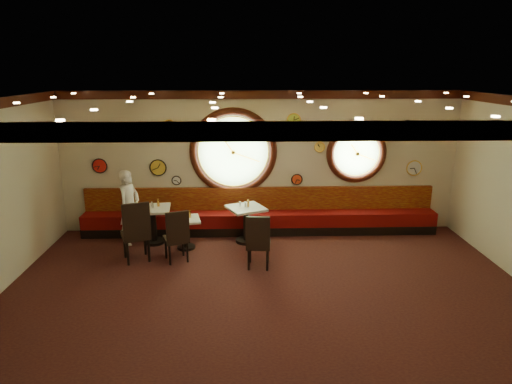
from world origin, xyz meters
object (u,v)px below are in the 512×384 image
chair_b (177,233)px  chair_c (258,238)px  condiment_a_bottle (158,203)px  condiment_b_bottle (190,214)px  condiment_c_pepper (245,204)px  condiment_a_salt (152,204)px  condiment_b_pepper (188,217)px  condiment_c_salt (240,204)px  table_a (153,221)px  condiment_a_pepper (153,205)px  chair_a (136,228)px  table_b (185,230)px  table_c (246,220)px  condiment_b_salt (181,216)px  condiment_c_bottle (248,203)px  waiter (130,207)px

chair_b → chair_c: size_ratio=1.00×
condiment_a_bottle → condiment_b_bottle: (0.71, -0.36, -0.15)m
condiment_c_pepper → condiment_a_bottle: 1.87m
condiment_a_salt → condiment_b_pepper: bearing=-30.9°
condiment_c_salt → condiment_b_pepper: size_ratio=1.00×
condiment_a_bottle → table_a: bearing=-137.6°
condiment_a_pepper → condiment_b_bottle: (0.80, -0.24, -0.12)m
chair_a → condiment_c_pepper: 2.35m
table_b → table_c: table_c is taller
condiment_a_pepper → table_a: bearing=125.8°
condiment_b_salt → condiment_b_pepper: bearing=-20.7°
condiment_c_bottle → chair_c: bearing=-83.4°
condiment_b_pepper → condiment_b_bottle: bearing=72.6°
chair_c → table_b: bearing=149.9°
condiment_b_bottle → waiter: size_ratio=0.10×
chair_c → condiment_a_salt: chair_c is taller
condiment_c_pepper → condiment_c_bottle: 0.07m
table_b → condiment_a_salt: 0.98m
condiment_c_bottle → table_a: bearing=-179.4°
condiment_a_salt → condiment_c_bottle: (2.07, -0.09, 0.02)m
table_c → chair_a: size_ratio=1.26×
condiment_a_bottle → waiter: bearing=-173.5°
table_a → chair_c: size_ratio=1.21×
chair_a → condiment_c_pepper: (2.11, 1.01, 0.15)m
table_b → table_c: size_ratio=0.74×
condiment_b_pepper → waiter: (-1.27, 0.41, 0.10)m
chair_b → condiment_c_bottle: bearing=16.3°
table_a → chair_a: bearing=-97.7°
chair_c → waiter: 3.05m
condiment_c_salt → condiment_c_bottle: condiment_c_bottle is taller
chair_a → condiment_c_bottle: (2.18, 1.02, 0.17)m
table_b → condiment_c_pepper: (1.25, 0.35, 0.44)m
table_b → condiment_a_bottle: 0.88m
chair_b → condiment_b_pepper: (0.14, 0.66, 0.10)m
condiment_c_salt → chair_c: bearing=-76.8°
table_c → condiment_c_salt: 0.37m
condiment_c_salt → condiment_b_salt: bearing=-162.8°
table_a → condiment_a_salt: bearing=106.8°
table_b → condiment_c_bottle: size_ratio=4.67×
chair_b → condiment_b_bottle: (0.17, 0.78, 0.13)m
condiment_a_salt → condiment_a_pepper: size_ratio=0.92×
condiment_c_salt → condiment_b_bottle: bearing=-163.5°
chair_b → condiment_c_bottle: 1.77m
condiment_a_salt → condiment_b_bottle: bearing=-23.5°
condiment_b_bottle → waiter: (-1.31, 0.29, 0.07)m
condiment_a_salt → chair_c: bearing=-33.8°
condiment_c_bottle → condiment_a_pepper: bearing=-178.9°
condiment_b_bottle → condiment_c_salt: bearing=16.5°
table_a → waiter: waiter is taller
table_a → waiter: (-0.49, 0.03, 0.30)m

